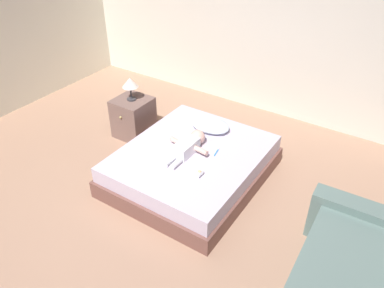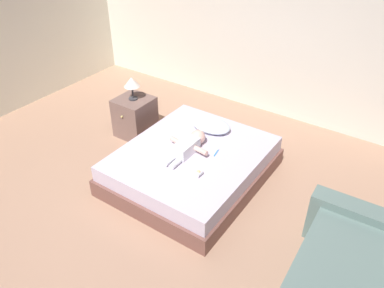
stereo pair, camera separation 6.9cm
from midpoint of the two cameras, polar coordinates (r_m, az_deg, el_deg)
The scene contains 9 objects.
ground_plane at distance 4.05m, azimuth -10.86°, elevation -11.15°, with size 8.00×8.00×0.00m, color tan.
wall_behind_bed at distance 5.57m, azimuth 9.76°, elevation 18.03°, with size 8.00×0.12×2.65m, color silver.
bed at distance 4.36m, azimuth -0.45°, elevation -3.23°, with size 1.50×1.76×0.39m.
pillow at distance 4.61m, azimuth 2.33°, elevation 2.89°, with size 0.50×0.34×0.12m.
baby at distance 4.21m, azimuth -0.95°, elevation -0.20°, with size 0.50×0.65×0.17m.
toothbrush at distance 4.23m, azimuth 3.27°, elevation -1.19°, with size 0.04×0.14×0.02m.
nightstand at distance 5.17m, azimuth -9.18°, elevation 3.97°, with size 0.45×0.48×0.54m.
lamp at distance 4.94m, azimuth -9.71°, elevation 8.99°, with size 0.21×0.21×0.31m.
baby_bottle at distance 3.88m, azimuth 0.62°, elevation -4.43°, with size 0.06×0.09×0.08m.
Camera 1 is at (2.12, -1.93, 2.84)m, focal length 35.42 mm.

